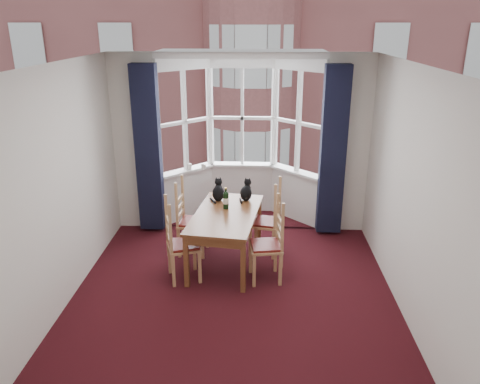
# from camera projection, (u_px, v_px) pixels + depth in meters

# --- Properties ---
(floor) EXTENTS (4.50, 4.50, 0.00)m
(floor) POSITION_uv_depth(u_px,v_px,m) (233.00, 302.00, 5.70)
(floor) COLOR black
(floor) RESTS_ON ground
(ceiling) EXTENTS (4.50, 4.50, 0.00)m
(ceiling) POSITION_uv_depth(u_px,v_px,m) (231.00, 66.00, 4.73)
(ceiling) COLOR white
(ceiling) RESTS_ON floor
(wall_left) EXTENTS (0.00, 4.50, 4.50)m
(wall_left) POSITION_uv_depth(u_px,v_px,m) (56.00, 192.00, 5.30)
(wall_left) COLOR silver
(wall_left) RESTS_ON floor
(wall_right) EXTENTS (0.00, 4.50, 4.50)m
(wall_right) POSITION_uv_depth(u_px,v_px,m) (413.00, 198.00, 5.13)
(wall_right) COLOR silver
(wall_right) RESTS_ON floor
(wall_near) EXTENTS (4.00, 0.00, 4.00)m
(wall_near) POSITION_uv_depth(u_px,v_px,m) (212.00, 313.00, 3.10)
(wall_near) COLOR silver
(wall_near) RESTS_ON floor
(wall_back_pier_left) EXTENTS (0.70, 0.12, 2.80)m
(wall_back_pier_left) POSITION_uv_depth(u_px,v_px,m) (136.00, 144.00, 7.39)
(wall_back_pier_left) COLOR silver
(wall_back_pier_left) RESTS_ON floor
(wall_back_pier_right) EXTENTS (0.70, 0.12, 2.80)m
(wall_back_pier_right) POSITION_uv_depth(u_px,v_px,m) (346.00, 146.00, 7.26)
(wall_back_pier_right) COLOR silver
(wall_back_pier_right) RESTS_ON floor
(bay_window) EXTENTS (2.76, 0.94, 2.80)m
(bay_window) POSITION_uv_depth(u_px,v_px,m) (242.00, 137.00, 7.80)
(bay_window) COLOR white
(bay_window) RESTS_ON floor
(curtain_left) EXTENTS (0.38, 0.22, 2.60)m
(curtain_left) POSITION_uv_depth(u_px,v_px,m) (148.00, 150.00, 7.23)
(curtain_left) COLOR black
(curtain_left) RESTS_ON floor
(curtain_right) EXTENTS (0.38, 0.22, 2.60)m
(curtain_right) POSITION_uv_depth(u_px,v_px,m) (333.00, 152.00, 7.12)
(curtain_right) COLOR black
(curtain_right) RESTS_ON floor
(dining_table) EXTENTS (1.03, 1.65, 0.75)m
(dining_table) POSITION_uv_depth(u_px,v_px,m) (226.00, 218.00, 6.42)
(dining_table) COLOR brown
(dining_table) RESTS_ON floor
(chair_left_near) EXTENTS (0.51, 0.52, 0.92)m
(chair_left_near) POSITION_uv_depth(u_px,v_px,m) (177.00, 247.00, 6.06)
(chair_left_near) COLOR tan
(chair_left_near) RESTS_ON floor
(chair_left_far) EXTENTS (0.43, 0.45, 0.92)m
(chair_left_far) POSITION_uv_depth(u_px,v_px,m) (187.00, 223.00, 6.78)
(chair_left_far) COLOR tan
(chair_left_far) RESTS_ON floor
(chair_right_near) EXTENTS (0.46, 0.47, 0.92)m
(chair_right_near) POSITION_uv_depth(u_px,v_px,m) (272.00, 246.00, 6.07)
(chair_right_near) COLOR tan
(chair_right_near) RESTS_ON floor
(chair_right_far) EXTENTS (0.48, 0.50, 0.92)m
(chair_right_far) POSITION_uv_depth(u_px,v_px,m) (271.00, 223.00, 6.76)
(chair_right_far) COLOR tan
(chair_right_far) RESTS_ON floor
(cat_left) EXTENTS (0.18, 0.26, 0.34)m
(cat_left) POSITION_uv_depth(u_px,v_px,m) (218.00, 192.00, 6.81)
(cat_left) COLOR black
(cat_left) RESTS_ON dining_table
(cat_right) EXTENTS (0.23, 0.27, 0.33)m
(cat_right) POSITION_uv_depth(u_px,v_px,m) (246.00, 192.00, 6.82)
(cat_right) COLOR black
(cat_right) RESTS_ON dining_table
(wine_bottle) EXTENTS (0.08, 0.08, 0.31)m
(wine_bottle) POSITION_uv_depth(u_px,v_px,m) (226.00, 199.00, 6.51)
(wine_bottle) COLOR black
(wine_bottle) RESTS_ON dining_table
(candle_tall) EXTENTS (0.06, 0.06, 0.10)m
(candle_tall) POSITION_uv_depth(u_px,v_px,m) (190.00, 167.00, 7.85)
(candle_tall) COLOR white
(candle_tall) RESTS_ON bay_window
(candle_short) EXTENTS (0.06, 0.06, 0.10)m
(candle_short) POSITION_uv_depth(u_px,v_px,m) (203.00, 167.00, 7.87)
(candle_short) COLOR white
(candle_short) RESTS_ON bay_window
(candle_extra) EXTENTS (0.05, 0.05, 0.08)m
(candle_extra) POSITION_uv_depth(u_px,v_px,m) (204.00, 167.00, 7.89)
(candle_extra) COLOR white
(candle_extra) RESTS_ON bay_window
(street) EXTENTS (80.00, 80.00, 0.00)m
(street) POSITION_uv_depth(u_px,v_px,m) (256.00, 142.00, 38.01)
(street) COLOR #333335
(street) RESTS_ON ground
(tenement_building) EXTENTS (18.40, 7.80, 15.20)m
(tenement_building) POSITION_uv_depth(u_px,v_px,m) (253.00, 65.00, 18.29)
(tenement_building) COLOR #9D5451
(tenement_building) RESTS_ON street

